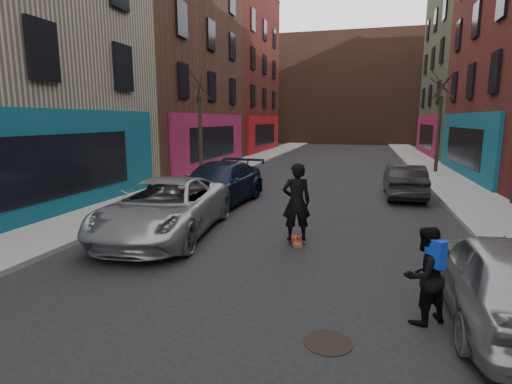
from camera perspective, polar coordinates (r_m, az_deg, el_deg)
The scene contains 14 objects.
sidewalk_left at distance 32.64m, azimuth 0.29°, elevation 4.89°, with size 2.50×84.00×0.13m, color gray.
sidewalk_right at distance 31.87m, azimuth 22.64°, elevation 3.96°, with size 2.50×84.00×0.13m, color gray.
buildings_left at distance 23.86m, azimuth -28.09°, elevation 21.49°, with size 12.00×56.00×16.50m, color #5D1D1A.
building_far at distance 57.59m, azimuth 13.36°, elevation 13.89°, with size 40.00×10.00×14.00m, color #47281E.
tree_left_far at distance 21.09m, azimuth -8.02°, elevation 10.83°, with size 2.00×2.00×6.50m, color black, non-canonical shape.
tree_right_far at distance 25.78m, azimuth 24.80°, elevation 10.22°, with size 2.00×2.00×6.80m, color black, non-canonical shape.
parked_left_far at distance 11.27m, azimuth -12.83°, elevation -2.17°, with size 2.56×5.55×1.54m, color #9A9CA3.
parked_left_end at distance 14.99m, azimuth -5.47°, elevation 1.16°, with size 2.19×5.39×1.57m, color black.
parked_right_far at distance 7.44m, azimuth 31.92°, elevation -10.39°, with size 1.72×4.27×1.46m, color #909498.
parked_right_end at distance 17.44m, azimuth 20.40°, elevation 1.49°, with size 1.43×4.10×1.35m, color black.
skateboard at distance 10.43m, azimuth 5.70°, elevation -7.08°, with size 0.22×0.80×0.10m, color brown.
skateboarder at distance 10.16m, azimuth 5.80°, elevation -1.42°, with size 0.73×0.48×2.00m, color black.
pedestrian at distance 6.84m, azimuth 22.95°, elevation -10.84°, with size 0.96×0.93×1.55m.
manhole at distance 6.21m, azimuth 10.24°, elevation -20.40°, with size 0.70×0.70×0.01m, color black.
Camera 1 is at (1.99, -1.43, 3.16)m, focal length 28.00 mm.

